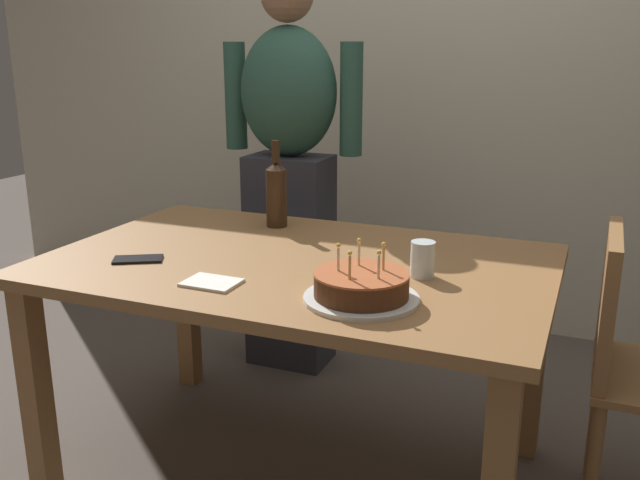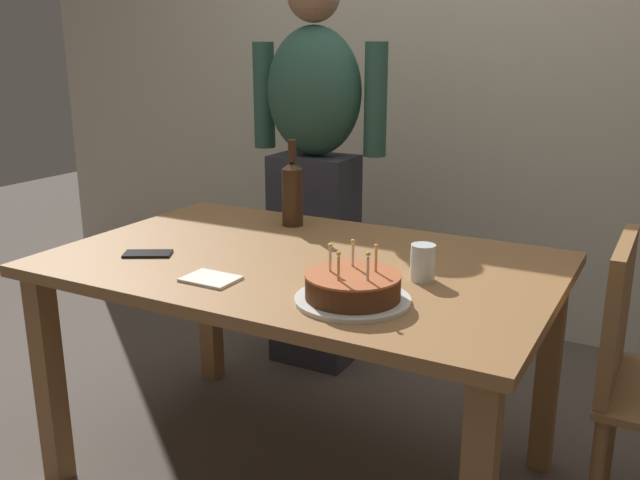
{
  "view_description": "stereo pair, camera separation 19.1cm",
  "coord_description": "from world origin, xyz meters",
  "px_view_note": "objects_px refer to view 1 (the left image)",
  "views": [
    {
      "loc": [
        0.82,
        -1.8,
        1.36
      ],
      "look_at": [
        0.12,
        -0.1,
        0.84
      ],
      "focal_mm": 38.57,
      "sensor_mm": 36.0,
      "label": 1
    },
    {
      "loc": [
        0.99,
        -1.72,
        1.36
      ],
      "look_at": [
        0.12,
        -0.1,
        0.84
      ],
      "focal_mm": 38.57,
      "sensor_mm": 36.0,
      "label": 2
    }
  ],
  "objects_px": {
    "wine_bottle": "(276,193)",
    "cell_phone": "(138,259)",
    "birthday_cake": "(361,287)",
    "napkin_stack": "(212,283)",
    "dining_chair": "(639,358)",
    "water_glass_near": "(423,259)",
    "person_man_bearded": "(289,167)"
  },
  "relations": [
    {
      "from": "wine_bottle",
      "to": "person_man_bearded",
      "type": "xyz_separation_m",
      "value": [
        -0.15,
        0.44,
        0.01
      ]
    },
    {
      "from": "birthday_cake",
      "to": "person_man_bearded",
      "type": "height_order",
      "value": "person_man_bearded"
    },
    {
      "from": "water_glass_near",
      "to": "wine_bottle",
      "type": "xyz_separation_m",
      "value": [
        -0.62,
        0.34,
        0.07
      ]
    },
    {
      "from": "dining_chair",
      "to": "wine_bottle",
      "type": "bearing_deg",
      "value": 82.49
    },
    {
      "from": "water_glass_near",
      "to": "napkin_stack",
      "type": "relative_size",
      "value": 0.69
    },
    {
      "from": "person_man_bearded",
      "to": "dining_chair",
      "type": "relative_size",
      "value": 1.9
    },
    {
      "from": "birthday_cake",
      "to": "cell_phone",
      "type": "relative_size",
      "value": 2.04
    },
    {
      "from": "water_glass_near",
      "to": "napkin_stack",
      "type": "distance_m",
      "value": 0.58
    },
    {
      "from": "wine_bottle",
      "to": "person_man_bearded",
      "type": "relative_size",
      "value": 0.18
    },
    {
      "from": "birthday_cake",
      "to": "water_glass_near",
      "type": "bearing_deg",
      "value": 68.34
    },
    {
      "from": "napkin_stack",
      "to": "dining_chair",
      "type": "bearing_deg",
      "value": 22.93
    },
    {
      "from": "cell_phone",
      "to": "person_man_bearded",
      "type": "bearing_deg",
      "value": 57.5
    },
    {
      "from": "cell_phone",
      "to": "water_glass_near",
      "type": "bearing_deg",
      "value": -16.87
    },
    {
      "from": "wine_bottle",
      "to": "dining_chair",
      "type": "distance_m",
      "value": 1.26
    },
    {
      "from": "water_glass_near",
      "to": "cell_phone",
      "type": "distance_m",
      "value": 0.85
    },
    {
      "from": "wine_bottle",
      "to": "cell_phone",
      "type": "distance_m",
      "value": 0.58
    },
    {
      "from": "cell_phone",
      "to": "dining_chair",
      "type": "relative_size",
      "value": 0.17
    },
    {
      "from": "cell_phone",
      "to": "dining_chair",
      "type": "xyz_separation_m",
      "value": [
        1.41,
        0.37,
        -0.23
      ]
    },
    {
      "from": "birthday_cake",
      "to": "napkin_stack",
      "type": "height_order",
      "value": "birthday_cake"
    },
    {
      "from": "water_glass_near",
      "to": "cell_phone",
      "type": "relative_size",
      "value": 0.71
    },
    {
      "from": "birthday_cake",
      "to": "dining_chair",
      "type": "bearing_deg",
      "value": 32.05
    },
    {
      "from": "wine_bottle",
      "to": "cell_phone",
      "type": "bearing_deg",
      "value": -111.55
    },
    {
      "from": "wine_bottle",
      "to": "dining_chair",
      "type": "height_order",
      "value": "wine_bottle"
    },
    {
      "from": "birthday_cake",
      "to": "napkin_stack",
      "type": "relative_size",
      "value": 2.01
    },
    {
      "from": "wine_bottle",
      "to": "person_man_bearded",
      "type": "height_order",
      "value": "person_man_bearded"
    },
    {
      "from": "birthday_cake",
      "to": "water_glass_near",
      "type": "height_order",
      "value": "birthday_cake"
    },
    {
      "from": "wine_bottle",
      "to": "cell_phone",
      "type": "relative_size",
      "value": 2.12
    },
    {
      "from": "person_man_bearded",
      "to": "dining_chair",
      "type": "xyz_separation_m",
      "value": [
        1.36,
        -0.59,
        -0.36
      ]
    },
    {
      "from": "water_glass_near",
      "to": "cell_phone",
      "type": "bearing_deg",
      "value": -167.64
    },
    {
      "from": "water_glass_near",
      "to": "wine_bottle",
      "type": "distance_m",
      "value": 0.71
    },
    {
      "from": "birthday_cake",
      "to": "water_glass_near",
      "type": "relative_size",
      "value": 2.9
    },
    {
      "from": "birthday_cake",
      "to": "cell_phone",
      "type": "height_order",
      "value": "birthday_cake"
    }
  ]
}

